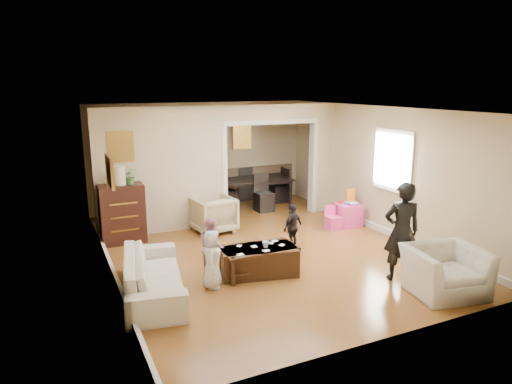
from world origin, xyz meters
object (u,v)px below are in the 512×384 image
table_lamp (120,176)px  child_kneel_a (212,259)px  cyan_cup (346,203)px  child_toddler (293,227)px  play_table (348,215)px  dresser (122,214)px  armchair_back (213,214)px  dining_table (253,192)px  sofa (153,275)px  adult_person (402,231)px  child_kneel_b (212,246)px  coffee_cup (266,245)px  armchair_front (445,271)px  coffee_table (259,261)px

table_lamp → child_kneel_a: size_ratio=0.40×
cyan_cup → child_kneel_a: (-3.66, -1.68, -0.07)m
child_toddler → cyan_cup: bearing=177.3°
play_table → child_toddler: (-1.86, -0.83, 0.21)m
dresser → armchair_back: bearing=-3.7°
table_lamp → dining_table: table_lamp is taller
table_lamp → cyan_cup: bearing=-12.3°
sofa → dining_table: size_ratio=1.07×
adult_person → child_kneel_b: (-2.64, 1.41, -0.31)m
play_table → coffee_cup: bearing=-149.9°
sofa → child_toddler: (2.77, 0.76, 0.14)m
play_table → child_toddler: 2.05m
armchair_front → dining_table: (-0.46, 5.84, -0.00)m
adult_person → dresser: bearing=-25.2°
child_kneel_a → child_kneel_b: (0.15, 0.45, 0.03)m
dresser → sofa: bearing=-89.4°
dresser → adult_person: adult_person is taller
dining_table → child_toddler: 3.37m
play_table → dining_table: bearing=115.3°
dining_table → play_table: bearing=-59.3°
coffee_cup → armchair_front: bearing=-39.6°
coffee_cup → child_kneel_a: 0.96m
coffee_cup → sofa: bearing=178.9°
adult_person → armchair_back: bearing=-42.7°
armchair_back → dining_table: (1.66, 1.65, -0.03)m
sofa → cyan_cup: 4.79m
dresser → adult_person: size_ratio=0.73×
sofa → child_kneel_b: child_kneel_b is taller
coffee_table → child_toddler: (1.05, 0.75, 0.22)m
armchair_back → table_lamp: size_ratio=2.28×
child_kneel_a → adult_person: bearing=-85.7°
armchair_back → coffee_cup: (0.02, -2.46, 0.14)m
dresser → cyan_cup: size_ratio=14.38×
dining_table → adult_person: size_ratio=1.22×
child_toddler → armchair_back: bearing=-86.2°
cyan_cup → armchair_front: bearing=-100.4°
armchair_front → play_table: size_ratio=2.11×
play_table → child_kneel_b: bearing=-160.5°
table_lamp → adult_person: size_ratio=0.23×
coffee_cup → child_toddler: bearing=40.1°
table_lamp → armchair_front: bearing=-47.6°
cyan_cup → child_kneel_a: size_ratio=0.09×
child_kneel_b → table_lamp: bearing=18.5°
table_lamp → dining_table: (3.48, 1.53, -0.99)m
armchair_front → child_toddler: size_ratio=1.19×
table_lamp → coffee_table: (1.74, -2.52, -1.10)m
coffee_table → play_table: play_table is taller
armchair_back → dresser: bearing=-10.5°
coffee_cup → child_toddler: child_toddler is taller
table_lamp → coffee_cup: table_lamp is taller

